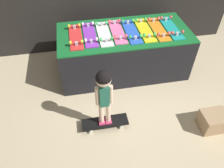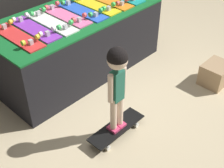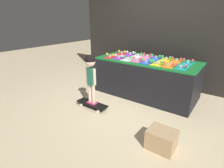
{
  "view_description": "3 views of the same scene",
  "coord_description": "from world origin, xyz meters",
  "views": [
    {
      "loc": [
        -0.75,
        -2.39,
        2.6
      ],
      "look_at": [
        -0.35,
        -0.22,
        0.46
      ],
      "focal_mm": 35.0,
      "sensor_mm": 36.0,
      "label": 1
    },
    {
      "loc": [
        -2.17,
        -2.07,
        2.34
      ],
      "look_at": [
        -0.29,
        -0.3,
        0.37
      ],
      "focal_mm": 50.0,
      "sensor_mm": 36.0,
      "label": 2
    },
    {
      "loc": [
        1.52,
        -2.75,
        1.61
      ],
      "look_at": [
        -0.34,
        -0.18,
        0.4
      ],
      "focal_mm": 28.0,
      "sensor_mm": 36.0,
      "label": 3
    }
  ],
  "objects": [
    {
      "name": "child",
      "position": [
        -0.52,
        -0.58,
        0.74
      ],
      "size": [
        0.22,
        0.19,
        0.92
      ],
      "rotation": [
        0.0,
        0.0,
        -0.01
      ],
      "color": "#E03D6B",
      "rests_on": "skateboard_on_floor"
    },
    {
      "name": "skateboard_on_floor",
      "position": [
        -0.52,
        -0.58,
        0.07
      ],
      "size": [
        0.65,
        0.2,
        0.09
      ],
      "color": "black",
      "rests_on": "ground_plane"
    },
    {
      "name": "storage_box",
      "position": [
        0.95,
        -0.87,
        0.13
      ],
      "size": [
        0.35,
        0.29,
        0.26
      ],
      "color": "tan",
      "rests_on": "ground_plane"
    },
    {
      "name": "skateboard_orange_on_rack",
      "position": [
        0.55,
        0.57,
        0.79
      ],
      "size": [
        0.19,
        0.73,
        0.09
      ],
      "color": "orange",
      "rests_on": "display_rack"
    },
    {
      "name": "skateboard_pink_on_rack",
      "position": [
        -0.11,
        0.62,
        0.79
      ],
      "size": [
        0.19,
        0.73,
        0.09
      ],
      "color": "pink",
      "rests_on": "display_rack"
    },
    {
      "name": "ground_plane",
      "position": [
        0.0,
        0.0,
        0.0
      ],
      "size": [
        16.0,
        16.0,
        0.0
      ],
      "primitive_type": "plane",
      "color": "beige"
    },
    {
      "name": "display_rack",
      "position": [
        0.0,
        0.6,
        0.39
      ],
      "size": [
        2.13,
        0.99,
        0.77
      ],
      "color": "black",
      "rests_on": "ground_plane"
    },
    {
      "name": "skateboard_white_on_rack",
      "position": [
        -0.33,
        0.59,
        0.79
      ],
      "size": [
        0.19,
        0.73,
        0.09
      ],
      "color": "white",
      "rests_on": "display_rack"
    },
    {
      "name": "skateboard_red_on_rack",
      "position": [
        -0.77,
        0.58,
        0.79
      ],
      "size": [
        0.19,
        0.73,
        0.09
      ],
      "color": "red",
      "rests_on": "display_rack"
    },
    {
      "name": "skateboard_purple_on_rack",
      "position": [
        -0.55,
        0.61,
        0.79
      ],
      "size": [
        0.19,
        0.73,
        0.09
      ],
      "color": "purple",
      "rests_on": "display_rack"
    },
    {
      "name": "skateboard_yellow_on_rack",
      "position": [
        0.33,
        0.59,
        0.79
      ],
      "size": [
        0.19,
        0.73,
        0.09
      ],
      "color": "yellow",
      "rests_on": "display_rack"
    },
    {
      "name": "skateboard_blue_on_rack",
      "position": [
        0.11,
        0.58,
        0.79
      ],
      "size": [
        0.19,
        0.73,
        0.09
      ],
      "color": "blue",
      "rests_on": "display_rack"
    }
  ]
}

